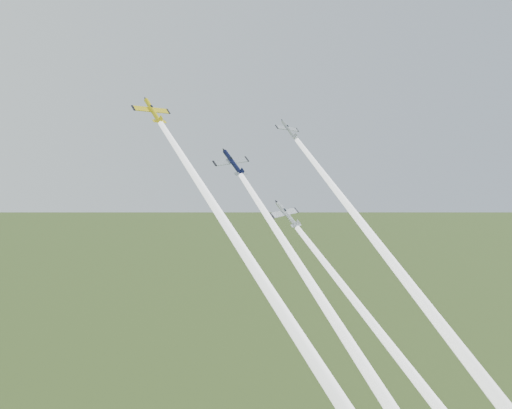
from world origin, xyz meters
name	(u,v)px	position (x,y,z in m)	size (l,w,h in m)	color
plane_yellow	(153,111)	(-14.92, 5.32, 109.09)	(7.96, 7.90, 1.25)	yellow
smoke_trail_yellow	(266,286)	(-12.37, -23.88, 81.52)	(2.59, 2.59, 74.08)	white
plane_navy	(233,163)	(-1.72, -1.21, 99.65)	(8.05, 7.99, 1.26)	#0B1034
smoke_trail_navy	(342,333)	(-0.99, -29.15, 73.35)	(2.59, 2.59, 70.35)	white
plane_silver_right	(289,129)	(16.80, 3.99, 106.27)	(6.62, 6.57, 1.04)	#A7ACB5
smoke_trail_silver_right	(390,259)	(19.04, -21.90, 81.83)	(2.59, 2.59, 64.95)	white
plane_silver_low	(287,214)	(4.18, -9.86, 90.20)	(7.61, 7.55, 1.19)	#B7BDC6
smoke_trail_silver_low	(417,381)	(9.25, -35.99, 65.16)	(2.59, 2.59, 66.69)	white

